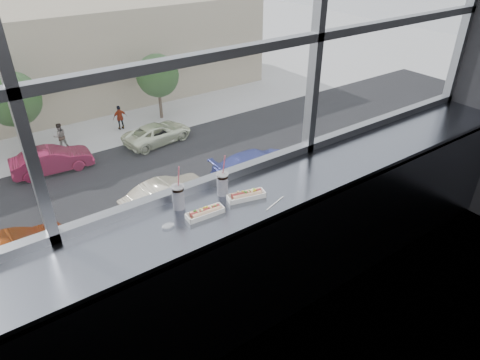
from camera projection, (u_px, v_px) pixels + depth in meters
wall_back_lower at (205, 248)px, 3.28m from camera, size 6.00×0.00×6.00m
window_glass at (190, 4)px, 2.39m from camera, size 6.00×0.00×6.00m
window_mullions at (192, 5)px, 2.37m from camera, size 6.00×0.08×2.40m
counter at (224, 209)px, 2.81m from camera, size 6.00×0.55×0.06m
counter_fascia at (246, 290)px, 2.91m from camera, size 6.00×0.04×1.04m
hotdog_tray_left at (205, 212)px, 2.69m from camera, size 0.25×0.10×0.06m
hotdog_tray_right at (246, 195)px, 2.86m from camera, size 0.27×0.14×0.06m
soda_cup_left at (178, 196)px, 2.73m from camera, size 0.09×0.09×0.31m
soda_cup_right at (222, 183)px, 2.87m from camera, size 0.08×0.08×0.30m
loose_straw at (275, 203)px, 2.82m from camera, size 0.19×0.07×0.01m
wrapper at (168, 226)px, 2.60m from camera, size 0.09×0.06×0.02m
street_asphalt at (22, 216)px, 23.19m from camera, size 80.00×10.00×0.06m
car_far_c at (157, 130)px, 30.50m from camera, size 3.05×5.82×1.85m
car_near_c at (14, 246)px, 19.38m from camera, size 3.17×6.58×2.13m
car_near_e at (257, 160)px, 26.22m from camera, size 3.05×6.86×2.26m
car_far_b at (51, 156)px, 26.80m from camera, size 3.21×6.63×2.14m
car_near_d at (167, 191)px, 23.19m from camera, size 3.64×7.11×2.27m
pedestrian_d at (120, 115)px, 32.39m from camera, size 1.01×0.76×2.28m
pedestrian_c at (59, 134)px, 29.58m from camera, size 1.00×0.75×2.26m
tree_center at (13, 99)px, 27.82m from camera, size 3.61×3.61×5.65m
tree_right at (158, 76)px, 33.10m from camera, size 3.33×3.33×5.20m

